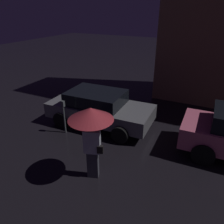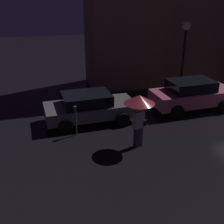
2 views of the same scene
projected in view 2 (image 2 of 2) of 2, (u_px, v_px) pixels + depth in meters
building_facade_left at (162, 2)px, 17.37m from camera, size 9.39×3.00×10.08m
parked_car_grey at (89, 107)px, 13.00m from camera, size 4.22×2.02×1.39m
parked_car_pink at (192, 94)px, 14.30m from camera, size 4.27×1.95×1.57m
pedestrian_with_umbrella at (139, 105)px, 10.48m from camera, size 1.17×1.17×2.15m
parking_meter at (76, 118)px, 11.70m from camera, size 0.12×0.10×1.32m
street_lamp_near at (185, 38)px, 16.09m from camera, size 0.52×0.52×4.14m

